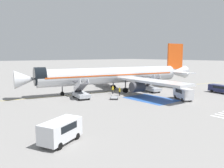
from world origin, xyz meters
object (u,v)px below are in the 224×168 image
(fuel_tanker, at_px, (79,75))
(service_van_1, at_px, (183,93))
(ground_crew_1, at_px, (120,91))
(boarding_stairs_aft, at_px, (151,87))
(baggage_cart, at_px, (114,97))
(boarding_stairs_forward, at_px, (81,93))
(service_van_0, at_px, (221,88))
(traffic_cone_0, at_px, (167,85))
(airliner, at_px, (116,75))
(ground_crew_0, at_px, (113,89))
(service_van_2, at_px, (61,129))

(fuel_tanker, xyz_separation_m, service_van_1, (-1.25, -38.95, -0.38))
(fuel_tanker, distance_m, ground_crew_1, 29.53)
(service_van_1, bearing_deg, fuel_tanker, 119.03)
(boarding_stairs_aft, height_order, baggage_cart, boarding_stairs_aft)
(boarding_stairs_forward, relative_size, baggage_cart, 1.89)
(fuel_tanker, height_order, service_van_0, fuel_tanker)
(boarding_stairs_aft, xyz_separation_m, traffic_cone_0, (9.98, 2.77, -0.78))
(airliner, xyz_separation_m, service_van_1, (3.37, -15.27, -2.39))
(boarding_stairs_forward, xyz_separation_m, service_van_0, (26.53, -14.59, 0.08))
(baggage_cart, bearing_deg, service_van_0, -161.44)
(ground_crew_0, height_order, traffic_cone_0, ground_crew_0)
(fuel_tanker, xyz_separation_m, service_van_0, (11.33, -40.38, -0.61))
(ground_crew_0, xyz_separation_m, ground_crew_1, (-0.21, -2.43, -0.07))
(boarding_stairs_aft, height_order, ground_crew_0, boarding_stairs_aft)
(boarding_stairs_aft, distance_m, baggage_cart, 11.56)
(service_van_2, height_order, traffic_cone_0, service_van_2)
(boarding_stairs_forward, distance_m, traffic_cone_0, 26.21)
(fuel_tanker, bearing_deg, airliner, 170.56)
(service_van_0, bearing_deg, fuel_tanker, -64.19)
(boarding_stairs_aft, xyz_separation_m, service_van_1, (-2.27, -9.62, 0.28))
(service_van_1, xyz_separation_m, baggage_cart, (-9.24, 8.82, -1.04))
(service_van_0, relative_size, service_van_1, 1.14)
(boarding_stairs_forward, relative_size, ground_crew_1, 3.21)
(airliner, bearing_deg, fuel_tanker, 1.28)
(boarding_stairs_aft, bearing_deg, fuel_tanker, 104.31)
(baggage_cart, relative_size, ground_crew_1, 1.70)
(service_van_1, bearing_deg, traffic_cone_0, 76.20)
(service_van_1, bearing_deg, ground_crew_1, 152.63)
(fuel_tanker, height_order, ground_crew_0, fuel_tanker)
(airliner, bearing_deg, service_van_0, -124.00)
(fuel_tanker, relative_size, traffic_cone_0, 19.12)
(ground_crew_1, bearing_deg, boarding_stairs_forward, -84.80)
(baggage_cart, distance_m, ground_crew_0, 5.10)
(service_van_0, xyz_separation_m, ground_crew_0, (-18.84, 14.31, -0.01))
(boarding_stairs_forward, height_order, service_van_1, boarding_stairs_forward)
(ground_crew_0, bearing_deg, service_van_0, 130.65)
(fuel_tanker, distance_m, ground_crew_0, 27.14)
(ground_crew_0, bearing_deg, ground_crew_1, 73.01)
(ground_crew_0, distance_m, traffic_cone_0, 18.54)
(airliner, height_order, fuel_tanker, airliner)
(fuel_tanker, distance_m, traffic_cone_0, 28.78)
(airliner, xyz_separation_m, service_van_0, (15.95, -16.70, -2.62))
(ground_crew_1, height_order, traffic_cone_0, ground_crew_1)
(service_van_2, bearing_deg, fuel_tanker, 122.31)
(airliner, height_order, boarding_stairs_aft, airliner)
(boarding_stairs_forward, height_order, fuel_tanker, boarding_stairs_forward)
(ground_crew_0, bearing_deg, boarding_stairs_forward, -14.19)
(boarding_stairs_forward, relative_size, ground_crew_0, 3.02)
(service_van_1, bearing_deg, boarding_stairs_forward, 167.52)
(airliner, xyz_separation_m, fuel_tanker, (4.62, 23.68, -2.01))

